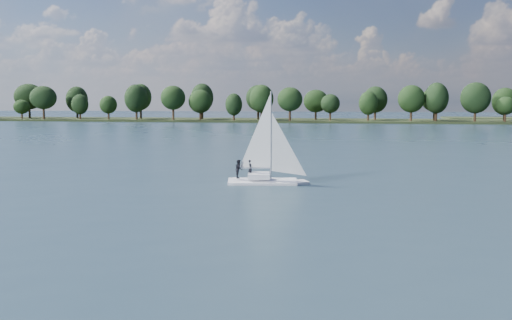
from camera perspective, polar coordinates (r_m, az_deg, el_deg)
The scene contains 4 objects.
ground at distance 120.52m, azimuth 4.74°, elevation 2.08°, with size 700.00×700.00×0.00m, color #233342.
far_shore at distance 232.10m, azimuth 7.60°, elevation 3.84°, with size 660.00×40.00×1.50m, color black.
sailboat at distance 54.20m, azimuth 0.73°, elevation 0.26°, with size 7.26×3.07×9.25m.
treeline at distance 228.89m, azimuth 5.82°, elevation 5.85°, with size 561.81×73.63×17.69m.
Camera 1 is at (12.34, -19.63, 7.83)m, focal length 40.00 mm.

